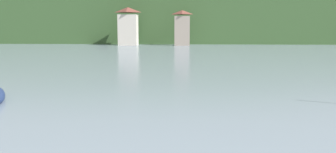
% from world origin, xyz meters
% --- Properties ---
extents(wooded_hillside, '(352.00, 49.18, 44.98)m').
position_xyz_m(wooded_hillside, '(-12.36, 143.43, 6.83)').
color(wooded_hillside, '#38562D').
rests_on(wooded_hillside, ground_plane).
extents(shore_building_west, '(5.48, 4.32, 10.57)m').
position_xyz_m(shore_building_west, '(-15.21, 108.74, 5.13)').
color(shore_building_west, beige).
rests_on(shore_building_west, ground_plane).
extents(shore_building_westcentral, '(4.39, 3.43, 9.69)m').
position_xyz_m(shore_building_westcentral, '(0.00, 108.31, 4.72)').
color(shore_building_westcentral, gray).
rests_on(shore_building_westcentral, ground_plane).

